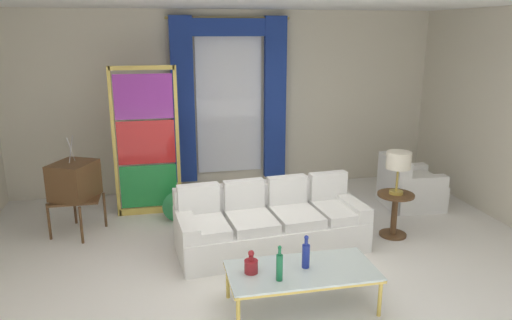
# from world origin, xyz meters

# --- Properties ---
(ground_plane) EXTENTS (16.00, 16.00, 0.00)m
(ground_plane) POSITION_xyz_m (0.00, 0.00, 0.00)
(ground_plane) COLOR white
(wall_rear) EXTENTS (8.00, 0.12, 3.00)m
(wall_rear) POSITION_xyz_m (0.00, 3.06, 1.50)
(wall_rear) COLOR beige
(wall_rear) RESTS_ON ground
(ceiling_slab) EXTENTS (8.00, 7.60, 0.04)m
(ceiling_slab) POSITION_xyz_m (0.00, 0.80, 3.02)
(ceiling_slab) COLOR white
(curtained_window) EXTENTS (2.00, 0.17, 2.70)m
(curtained_window) POSITION_xyz_m (0.02, 2.89, 1.74)
(curtained_window) COLOR white
(curtained_window) RESTS_ON ground
(couch_white_long) EXTENTS (2.41, 1.12, 0.86)m
(couch_white_long) POSITION_xyz_m (0.14, 0.52, 0.31)
(couch_white_long) COLOR white
(couch_white_long) RESTS_ON ground
(coffee_table) EXTENTS (1.46, 0.70, 0.41)m
(coffee_table) POSITION_xyz_m (0.13, -0.89, 0.38)
(coffee_table) COLOR silver
(coffee_table) RESTS_ON ground
(bottle_blue_decanter) EXTENTS (0.08, 0.08, 0.34)m
(bottle_blue_decanter) POSITION_xyz_m (0.18, -0.85, 0.55)
(bottle_blue_decanter) COLOR navy
(bottle_blue_decanter) RESTS_ON coffee_table
(bottle_crystal_tall) EXTENTS (0.06, 0.06, 0.35)m
(bottle_crystal_tall) POSITION_xyz_m (-0.14, -1.04, 0.55)
(bottle_crystal_tall) COLOR #196B3D
(bottle_crystal_tall) RESTS_ON coffee_table
(bottle_amber_squat) EXTENTS (0.13, 0.13, 0.24)m
(bottle_amber_squat) POSITION_xyz_m (-0.37, -0.85, 0.49)
(bottle_amber_squat) COLOR maroon
(bottle_amber_squat) RESTS_ON coffee_table
(vintage_tv) EXTENTS (0.71, 0.75, 1.35)m
(vintage_tv) POSITION_xyz_m (-2.31, 1.47, 0.73)
(vintage_tv) COLOR brown
(vintage_tv) RESTS_ON ground
(armchair_white) EXTENTS (0.87, 0.86, 0.80)m
(armchair_white) POSITION_xyz_m (2.60, 1.49, 0.29)
(armchair_white) COLOR white
(armchair_white) RESTS_ON ground
(stained_glass_divider) EXTENTS (0.95, 0.05, 2.20)m
(stained_glass_divider) POSITION_xyz_m (-1.35, 2.00, 1.06)
(stained_glass_divider) COLOR gold
(stained_glass_divider) RESTS_ON ground
(peacock_figurine) EXTENTS (0.44, 0.60, 0.50)m
(peacock_figurine) POSITION_xyz_m (-0.96, 1.55, 0.22)
(peacock_figurine) COLOR beige
(peacock_figurine) RESTS_ON ground
(round_side_table) EXTENTS (0.48, 0.48, 0.59)m
(round_side_table) POSITION_xyz_m (1.85, 0.50, 0.36)
(round_side_table) COLOR brown
(round_side_table) RESTS_ON ground
(table_lamp_brass) EXTENTS (0.32, 0.32, 0.57)m
(table_lamp_brass) POSITION_xyz_m (1.85, 0.50, 1.03)
(table_lamp_brass) COLOR #B29338
(table_lamp_brass) RESTS_ON round_side_table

